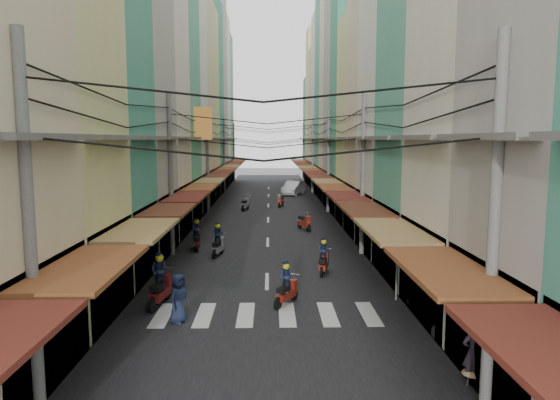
{
  "coord_description": "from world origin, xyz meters",
  "views": [
    {
      "loc": [
        0.12,
        -22.35,
        5.95
      ],
      "look_at": [
        0.69,
        4.81,
        2.62
      ],
      "focal_mm": 32.0,
      "sensor_mm": 36.0,
      "label": 1
    }
  ],
  "objects": [
    {
      "name": "white_car",
      "position": [
        2.64,
        30.71,
        0.0
      ],
      "size": [
        5.55,
        3.59,
        1.83
      ],
      "primitive_type": "imported",
      "rotation": [
        0.0,
        0.0,
        -0.33
      ],
      "color": "#B8B9BD",
      "rests_on": "ground"
    },
    {
      "name": "sidewalk_left",
      "position": [
        -6.5,
        20.0,
        0.03
      ],
      "size": [
        3.0,
        80.0,
        0.06
      ],
      "primitive_type": "cube",
      "color": "gray",
      "rests_on": "ground"
    },
    {
      "name": "parked_scooters",
      "position": [
        3.17,
        -3.97,
        0.47
      ],
      "size": [
        13.4,
        16.25,
        0.98
      ],
      "color": "black",
      "rests_on": "ground"
    },
    {
      "name": "pedestrians",
      "position": [
        -4.25,
        1.31,
        1.02
      ],
      "size": [
        13.13,
        23.64,
        2.23
      ],
      "color": "black",
      "rests_on": "ground"
    },
    {
      "name": "traffic_sign",
      "position": [
        4.78,
        -4.54,
        2.29
      ],
      "size": [
        0.1,
        0.68,
        3.11
      ],
      "color": "slate",
      "rests_on": "ground"
    },
    {
      "name": "bicycle",
      "position": [
        7.5,
        0.63,
        0.0
      ],
      "size": [
        1.8,
        1.15,
        1.16
      ],
      "primitive_type": "imported",
      "rotation": [
        0.0,
        0.0,
        1.91
      ],
      "color": "black",
      "rests_on": "ground"
    },
    {
      "name": "market_umbrella",
      "position": [
        6.71,
        -4.44,
        2.24
      ],
      "size": [
        2.41,
        2.41,
        2.54
      ],
      "color": "#B2B2B7",
      "rests_on": "ground"
    },
    {
      "name": "ground",
      "position": [
        0.0,
        0.0,
        0.0
      ],
      "size": [
        160.0,
        160.0,
        0.0
      ],
      "primitive_type": "plane",
      "color": "slate",
      "rests_on": "ground"
    },
    {
      "name": "crosswalk",
      "position": [
        -0.0,
        -6.0,
        0.03
      ],
      "size": [
        7.55,
        2.4,
        0.01
      ],
      "color": "silver",
      "rests_on": "ground"
    },
    {
      "name": "sidewalk_right",
      "position": [
        6.5,
        20.0,
        0.03
      ],
      "size": [
        3.0,
        80.0,
        0.06
      ],
      "primitive_type": "cube",
      "color": "gray",
      "rests_on": "ground"
    },
    {
      "name": "building_row_left",
      "position": [
        -7.92,
        16.56,
        9.78
      ],
      "size": [
        7.8,
        67.67,
        23.7
      ],
      "color": "silver",
      "rests_on": "ground"
    },
    {
      "name": "building_row_right",
      "position": [
        7.92,
        16.45,
        9.41
      ],
      "size": [
        7.8,
        68.98,
        22.59
      ],
      "color": "#429279",
      "rests_on": "ground"
    },
    {
      "name": "moving_scooters",
      "position": [
        -1.2,
        3.55,
        0.53
      ],
      "size": [
        6.83,
        28.07,
        1.96
      ],
      "color": "black",
      "rests_on": "ground"
    },
    {
      "name": "utility_poles",
      "position": [
        0.0,
        15.01,
        6.59
      ],
      "size": [
        10.2,
        66.13,
        8.2
      ],
      "color": "slate",
      "rests_on": "ground"
    },
    {
      "name": "road",
      "position": [
        0.0,
        20.0,
        0.01
      ],
      "size": [
        10.0,
        80.0,
        0.02
      ],
      "primitive_type": "cube",
      "color": "black",
      "rests_on": "ground"
    }
  ]
}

